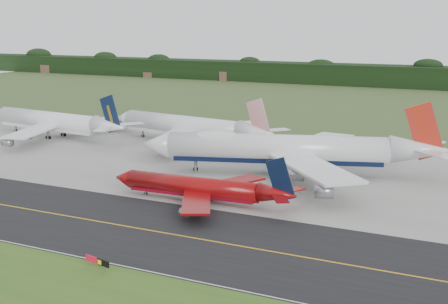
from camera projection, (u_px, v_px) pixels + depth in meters
ground at (169, 225)px, 111.24m from camera, size 600.00×600.00×0.00m
grass_verge at (26, 301)px, 80.62m from camera, size 400.00×30.00×0.01m
taxiway at (157, 232)px, 107.74m from camera, size 400.00×32.00×0.02m
apron at (276, 168)px, 155.84m from camera, size 400.00×78.00×0.01m
taxiway_centreline at (157, 231)px, 107.73m from camera, size 400.00×0.40×0.00m
taxiway_edge_line at (101, 261)px, 94.18m from camera, size 400.00×0.25×0.00m
horizon_treeline at (426, 78)px, 349.59m from camera, size 700.00×25.00×12.00m
jet_ba_747 at (288, 149)px, 147.33m from camera, size 70.49×56.91×18.18m
jet_red_737 at (202, 188)px, 124.89m from camera, size 40.06×32.67×10.82m
jet_navy_gold at (55, 122)px, 196.26m from camera, size 58.70×50.80×15.14m
jet_star_tail at (190, 127)px, 185.37m from camera, size 58.91×48.77×15.56m
taxiway_sign at (97, 261)px, 91.11m from camera, size 4.98×1.20×1.68m
edge_marker_center at (104, 264)px, 92.65m from camera, size 0.16×0.16×0.50m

